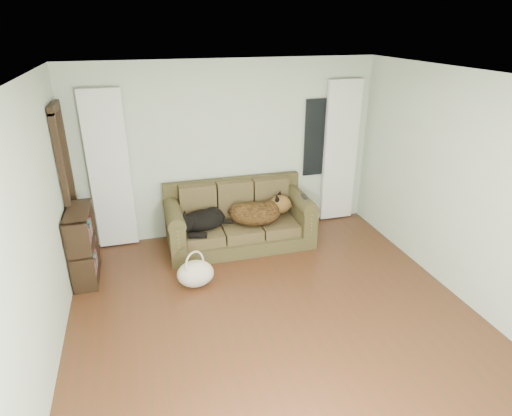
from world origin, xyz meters
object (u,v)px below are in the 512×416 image
object	(u,v)px
dog_shepherd	(258,213)
sofa	(239,216)
dog_black_lab	(201,221)
tote_bag	(195,274)
bookshelf	(82,243)

from	to	relation	value
dog_shepherd	sofa	bearing A→B (deg)	0.04
dog_black_lab	dog_shepherd	size ratio (longest dim) A/B	0.85
sofa	tote_bag	xyz separation A→B (m)	(-0.79, -0.92, -0.29)
dog_shepherd	bookshelf	world-z (taller)	bookshelf
dog_shepherd	bookshelf	size ratio (longest dim) A/B	0.81
tote_bag	dog_shepherd	bearing A→B (deg)	39.13
dog_black_lab	dog_shepherd	distance (m)	0.83
sofa	bookshelf	xyz separation A→B (m)	(-2.12, -0.36, 0.05)
sofa	dog_black_lab	xyz separation A→B (m)	(-0.57, -0.08, 0.03)
sofa	tote_bag	size ratio (longest dim) A/B	4.51
sofa	dog_shepherd	xyz separation A→B (m)	(0.26, -0.07, 0.04)
dog_black_lab	bookshelf	world-z (taller)	bookshelf
sofa	tote_bag	distance (m)	1.25
tote_bag	bookshelf	xyz separation A→B (m)	(-1.32, 0.57, 0.34)
bookshelf	dog_black_lab	bearing A→B (deg)	15.31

